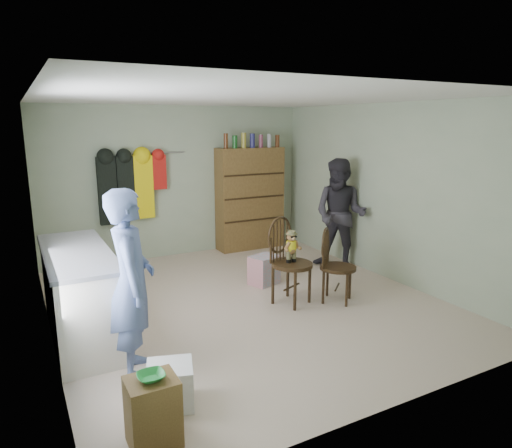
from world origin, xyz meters
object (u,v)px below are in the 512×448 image
chair_front (288,255)px  dresser (250,198)px  counter (80,294)px  chair_far (334,262)px

chair_front → dresser: 2.67m
counter → chair_front: chair_front is taller
dresser → chair_far: bearing=-95.2°
counter → chair_front: bearing=-5.6°
counter → chair_far: bearing=-9.0°
counter → chair_front: 2.44m
chair_front → dresser: (0.78, 2.54, 0.29)m
chair_far → dresser: dresser is taller
chair_front → chair_far: size_ratio=1.15×
chair_far → dresser: bearing=42.1°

